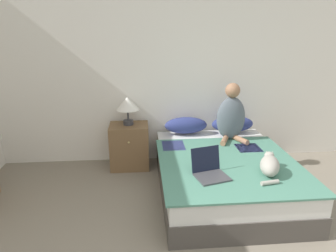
{
  "coord_description": "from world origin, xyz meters",
  "views": [
    {
      "loc": [
        -0.54,
        -1.08,
        1.9
      ],
      "look_at": [
        -0.25,
        2.21,
        0.81
      ],
      "focal_mm": 32.0,
      "sensor_mm": 36.0,
      "label": 1
    }
  ],
  "objects_px": {
    "nightstand": "(130,146)",
    "table_lamp": "(128,105)",
    "laptop_open": "(210,171)",
    "person_sitting": "(231,116)",
    "cat_tabby": "(270,165)",
    "bed": "(223,174)",
    "pillow_far": "(232,124)",
    "pillow_near": "(186,125)"
  },
  "relations": [
    {
      "from": "cat_tabby",
      "to": "laptop_open",
      "type": "distance_m",
      "value": 0.62
    },
    {
      "from": "bed",
      "to": "pillow_far",
      "type": "distance_m",
      "value": 0.97
    },
    {
      "from": "pillow_far",
      "to": "person_sitting",
      "type": "distance_m",
      "value": 0.38
    },
    {
      "from": "person_sitting",
      "to": "cat_tabby",
      "type": "height_order",
      "value": "person_sitting"
    },
    {
      "from": "pillow_far",
      "to": "laptop_open",
      "type": "relative_size",
      "value": 1.56
    },
    {
      "from": "pillow_far",
      "to": "nightstand",
      "type": "distance_m",
      "value": 1.51
    },
    {
      "from": "person_sitting",
      "to": "nightstand",
      "type": "bearing_deg",
      "value": 170.42
    },
    {
      "from": "pillow_far",
      "to": "cat_tabby",
      "type": "distance_m",
      "value": 1.32
    },
    {
      "from": "laptop_open",
      "to": "table_lamp",
      "type": "relative_size",
      "value": 0.99
    },
    {
      "from": "bed",
      "to": "nightstand",
      "type": "xyz_separation_m",
      "value": [
        -1.14,
        0.78,
        0.08
      ]
    },
    {
      "from": "bed",
      "to": "table_lamp",
      "type": "relative_size",
      "value": 5.07
    },
    {
      "from": "laptop_open",
      "to": "cat_tabby",
      "type": "bearing_deg",
      "value": -16.11
    },
    {
      "from": "pillow_near",
      "to": "laptop_open",
      "type": "relative_size",
      "value": 1.56
    },
    {
      "from": "table_lamp",
      "to": "laptop_open",
      "type": "bearing_deg",
      "value": -55.66
    },
    {
      "from": "cat_tabby",
      "to": "laptop_open",
      "type": "relative_size",
      "value": 1.21
    },
    {
      "from": "person_sitting",
      "to": "table_lamp",
      "type": "xyz_separation_m",
      "value": [
        -1.37,
        0.25,
        0.12
      ]
    },
    {
      "from": "pillow_far",
      "to": "person_sitting",
      "type": "xyz_separation_m",
      "value": [
        -0.12,
        -0.29,
        0.21
      ]
    },
    {
      "from": "pillow_near",
      "to": "table_lamp",
      "type": "height_order",
      "value": "table_lamp"
    },
    {
      "from": "table_lamp",
      "to": "person_sitting",
      "type": "bearing_deg",
      "value": -10.15
    },
    {
      "from": "pillow_near",
      "to": "person_sitting",
      "type": "relative_size",
      "value": 0.79
    },
    {
      "from": "pillow_far",
      "to": "cat_tabby",
      "type": "height_order",
      "value": "pillow_far"
    },
    {
      "from": "cat_tabby",
      "to": "table_lamp",
      "type": "relative_size",
      "value": 1.2
    },
    {
      "from": "bed",
      "to": "table_lamp",
      "type": "height_order",
      "value": "table_lamp"
    },
    {
      "from": "person_sitting",
      "to": "cat_tabby",
      "type": "bearing_deg",
      "value": -83.49
    },
    {
      "from": "nightstand",
      "to": "table_lamp",
      "type": "xyz_separation_m",
      "value": [
        -0.0,
        0.01,
        0.6
      ]
    },
    {
      "from": "bed",
      "to": "laptop_open",
      "type": "bearing_deg",
      "value": -121.27
    },
    {
      "from": "laptop_open",
      "to": "person_sitting",
      "type": "bearing_deg",
      "value": 48.53
    },
    {
      "from": "person_sitting",
      "to": "nightstand",
      "type": "xyz_separation_m",
      "value": [
        -1.36,
        0.23,
        -0.47
      ]
    },
    {
      "from": "bed",
      "to": "cat_tabby",
      "type": "distance_m",
      "value": 0.67
    },
    {
      "from": "pillow_near",
      "to": "table_lamp",
      "type": "relative_size",
      "value": 1.55
    },
    {
      "from": "cat_tabby",
      "to": "nightstand",
      "type": "xyz_separation_m",
      "value": [
        -1.48,
        1.26,
        -0.25
      ]
    },
    {
      "from": "bed",
      "to": "pillow_far",
      "type": "relative_size",
      "value": 3.28
    },
    {
      "from": "bed",
      "to": "person_sitting",
      "type": "bearing_deg",
      "value": 68.22
    },
    {
      "from": "laptop_open",
      "to": "bed",
      "type": "bearing_deg",
      "value": 43.6
    },
    {
      "from": "pillow_near",
      "to": "person_sitting",
      "type": "xyz_separation_m",
      "value": [
        0.56,
        -0.29,
        0.21
      ]
    },
    {
      "from": "person_sitting",
      "to": "nightstand",
      "type": "distance_m",
      "value": 1.46
    },
    {
      "from": "cat_tabby",
      "to": "laptop_open",
      "type": "bearing_deg",
      "value": 109.55
    },
    {
      "from": "cat_tabby",
      "to": "nightstand",
      "type": "bearing_deg",
      "value": 70.16
    },
    {
      "from": "person_sitting",
      "to": "bed",
      "type": "bearing_deg",
      "value": -111.78
    },
    {
      "from": "person_sitting",
      "to": "laptop_open",
      "type": "bearing_deg",
      "value": -116.34
    },
    {
      "from": "bed",
      "to": "nightstand",
      "type": "relative_size",
      "value": 3.16
    },
    {
      "from": "pillow_near",
      "to": "table_lamp",
      "type": "xyz_separation_m",
      "value": [
        -0.81,
        -0.04,
        0.33
      ]
    }
  ]
}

